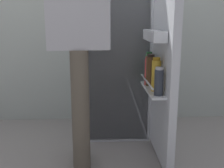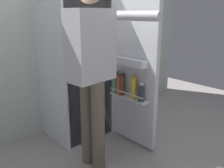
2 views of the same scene
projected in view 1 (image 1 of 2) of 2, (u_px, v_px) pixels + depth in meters
name	position (u px, v px, depth m)	size (l,w,h in m)	color
ground_plane	(116.00, 156.00, 2.07)	(5.83, 5.83, 0.00)	gray
refrigerator	(116.00, 41.00, 2.35)	(0.66, 1.17, 1.68)	silver
person	(80.00, 23.00, 1.74)	(0.56, 0.69, 1.66)	#665B4C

